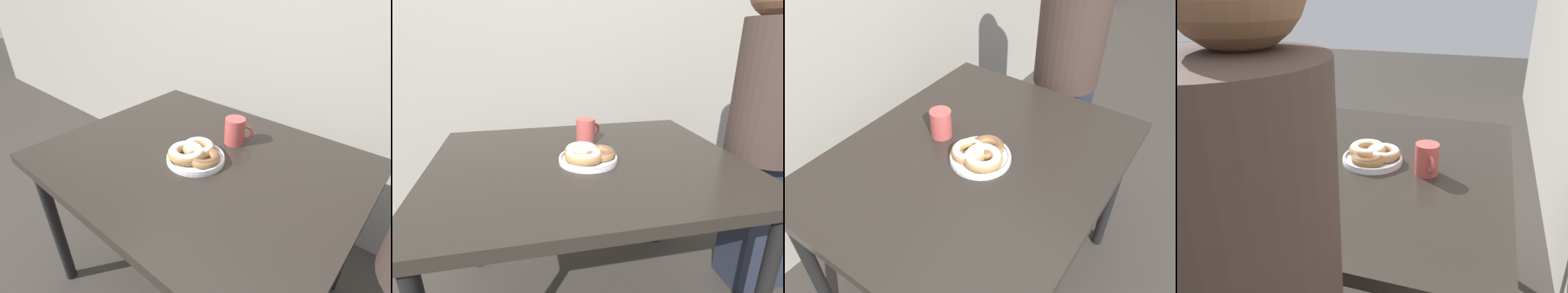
{
  "view_description": "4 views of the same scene",
  "coord_description": "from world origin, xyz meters",
  "views": [
    {
      "loc": [
        0.62,
        -0.4,
        1.38
      ],
      "look_at": [
        -0.0,
        0.32,
        0.8
      ],
      "focal_mm": 28.0,
      "sensor_mm": 36.0,
      "label": 1
    },
    {
      "loc": [
        -0.22,
        -0.7,
        1.19
      ],
      "look_at": [
        -0.0,
        0.32,
        0.8
      ],
      "focal_mm": 28.0,
      "sensor_mm": 36.0,
      "label": 2
    },
    {
      "loc": [
        -0.83,
        -0.26,
        1.63
      ],
      "look_at": [
        -0.0,
        0.32,
        0.8
      ],
      "focal_mm": 35.0,
      "sensor_mm": 36.0,
      "label": 3
    },
    {
      "loc": [
        1.2,
        0.7,
        1.34
      ],
      "look_at": [
        -0.0,
        0.32,
        0.8
      ],
      "focal_mm": 35.0,
      "sensor_mm": 36.0,
      "label": 4
    }
  ],
  "objects": [
    {
      "name": "coffee_mug",
      "position": [
        0.04,
        0.52,
        0.8
      ],
      "size": [
        0.11,
        0.08,
        0.11
      ],
      "color": "#B74C47",
      "rests_on": "dining_table"
    },
    {
      "name": "donut_plate",
      "position": [
        -0.0,
        0.32,
        0.77
      ],
      "size": [
        0.23,
        0.22,
        0.06
      ],
      "color": "white",
      "rests_on": "dining_table"
    },
    {
      "name": "dining_table",
      "position": [
        0.0,
        0.34,
        0.67
      ],
      "size": [
        1.15,
        0.93,
        0.74
      ],
      "color": "#28231E",
      "rests_on": "ground_plane"
    }
  ]
}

